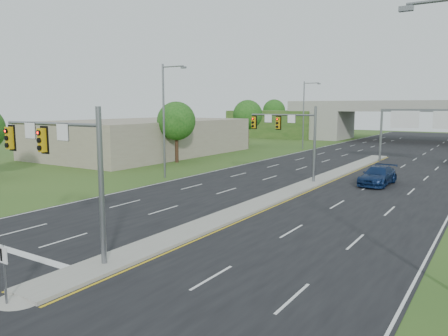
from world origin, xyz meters
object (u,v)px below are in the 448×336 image
Objects in this scene: signal_mast_near at (64,157)px; signal_mast_far at (291,131)px; overpass at (417,124)px; sign_gantry at (429,121)px; car_far_b at (378,176)px; keep_right_sign at (3,265)px.

signal_mast_near is 25.00m from signal_mast_far.
overpass is (2.26, 80.07, -1.17)m from signal_mast_near.
sign_gantry is 2.04× the size of car_far_b.
signal_mast_near is 1.00× the size of signal_mast_far.
car_far_b is (5.17, 31.77, -0.67)m from keep_right_sign.
signal_mast_far is 21.91m from sign_gantry.
car_far_b is (5.17, -52.76, -2.71)m from overpass.
signal_mast_near is 28.57m from car_far_b.
signal_mast_far is at bearing -92.35° from overpass.
car_far_b is at bearing 74.78° from signal_mast_near.
signal_mast_far is at bearing 90.00° from signal_mast_near.
sign_gantry is (6.68, 49.45, 3.72)m from keep_right_sign.
keep_right_sign is (2.26, -4.45, -3.21)m from signal_mast_near.
keep_right_sign is at bearing -90.00° from overpass.
car_far_b is at bearing 80.76° from keep_right_sign.
overpass reaches higher than keep_right_sign.
overpass is (0.00, 84.53, 2.04)m from keep_right_sign.
signal_mast_near is 0.60× the size of sign_gantry.
sign_gantry is 18.28m from car_far_b.
signal_mast_far is 1.23× the size of car_far_b.
signal_mast_near is 0.09× the size of overpass.
overpass is (-6.68, 35.08, -1.69)m from sign_gantry.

